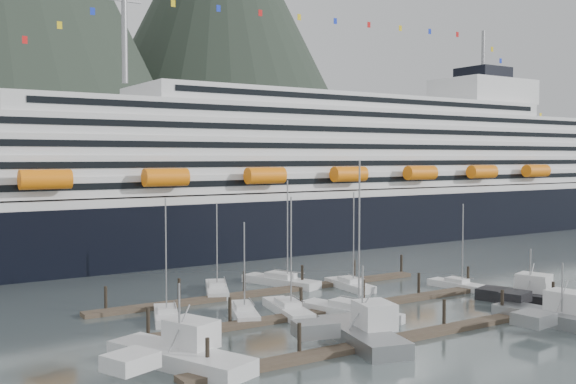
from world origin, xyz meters
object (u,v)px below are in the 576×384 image
sailboat_c (243,313)px  sailboat_a (166,316)px  sailboat_b (288,310)px  sailboat_h (457,285)px  trawler_b (361,333)px  trawler_d (529,297)px  sailboat_g (281,282)px  trawler_c (561,318)px  cruise_ship (315,184)px  trawler_a (178,355)px  sailboat_f (350,286)px  sailboat_d (350,313)px  sailboat_e (217,290)px

sailboat_c → sailboat_a: bearing=88.6°
sailboat_b → sailboat_h: (27.01, -0.16, -0.02)m
trawler_b → trawler_d: 27.81m
sailboat_g → trawler_c: sailboat_g is taller
cruise_ship → trawler_b: 75.93m
trawler_a → sailboat_a: bearing=-40.5°
sailboat_a → sailboat_f: size_ratio=1.02×
sailboat_d → trawler_a: (-23.06, -6.01, 0.50)m
sailboat_g → trawler_c: size_ratio=1.02×
sailboat_d → trawler_d: bearing=-122.4°
sailboat_d → trawler_c: (15.82, -15.32, 0.47)m
sailboat_a → sailboat_e: sailboat_a is taller
cruise_ship → trawler_c: bearing=-104.7°
sailboat_f → cruise_ship: bearing=-24.9°
sailboat_h → sailboat_f: bearing=51.0°
trawler_a → trawler_c: trawler_a is taller
sailboat_c → sailboat_g: bearing=-24.2°
sailboat_e → sailboat_a: bearing=155.8°
sailboat_f → sailboat_h: bearing=-117.3°
cruise_ship → sailboat_h: 52.57m
sailboat_d → trawler_c: 22.03m
sailboat_c → cruise_ship: bearing=-21.3°
sailboat_h → trawler_d: 11.61m
sailboat_e → trawler_a: bearing=171.4°
trawler_c → trawler_d: trawler_d is taller
sailboat_b → trawler_a: sailboat_b is taller
sailboat_b → sailboat_f: (14.79, 7.55, -0.00)m
sailboat_a → sailboat_h: (39.58, -5.06, -0.02)m
sailboat_f → trawler_c: 28.47m
sailboat_g → trawler_a: (-26.55, -25.70, 0.52)m
trawler_b → trawler_c: (21.59, -6.30, -0.08)m
sailboat_h → trawler_a: bearing=96.7°
sailboat_d → trawler_a: sailboat_d is taller
sailboat_a → cruise_ship: bearing=-28.6°
cruise_ship → trawler_d: cruise_ship is taller
cruise_ship → sailboat_d: bearing=-122.0°
sailboat_c → sailboat_g: size_ratio=0.73×
sailboat_e → sailboat_b: bearing=-150.0°
trawler_b → sailboat_h: bearing=-49.8°
trawler_a → sailboat_d: bearing=-96.6°
sailboat_c → sailboat_b: bearing=-88.1°
sailboat_e → trawler_d: size_ratio=0.95×
sailboat_d → trawler_b: sailboat_d is taller
sailboat_f → trawler_c: sailboat_f is taller
cruise_ship → sailboat_b: 64.24m
sailboat_e → cruise_ship: bearing=-24.8°
trawler_c → sailboat_b: bearing=39.0°
sailboat_a → trawler_d: size_ratio=1.06×
sailboat_h → trawler_b: size_ratio=0.90×
sailboat_a → sailboat_f: sailboat_a is taller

